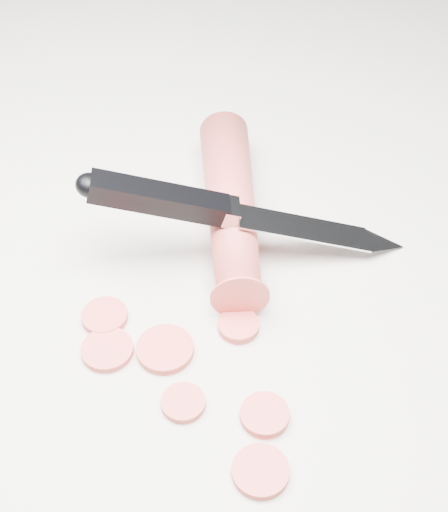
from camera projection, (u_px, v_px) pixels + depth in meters
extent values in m
plane|color=silver|center=(157.00, 320.00, 0.52)|extent=(2.40, 2.40, 0.00)
cylinder|color=#D3403B|center=(231.00, 205.00, 0.58)|extent=(0.08, 0.20, 0.04)
cylinder|color=#E94741|center=(165.00, 349.00, 0.50)|extent=(0.04, 0.04, 0.01)
cylinder|color=#E94741|center=(183.00, 403.00, 0.47)|extent=(0.03, 0.03, 0.01)
cylinder|color=#E94741|center=(107.00, 350.00, 0.50)|extent=(0.04, 0.04, 0.01)
cylinder|color=#E94741|center=(238.00, 325.00, 0.51)|extent=(0.03, 0.03, 0.01)
cylinder|color=#E94741|center=(265.00, 415.00, 0.46)|extent=(0.03, 0.03, 0.01)
cylinder|color=#E94741|center=(105.00, 316.00, 0.52)|extent=(0.03, 0.03, 0.01)
cylinder|color=#E94741|center=(260.00, 471.00, 0.44)|extent=(0.04, 0.04, 0.01)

